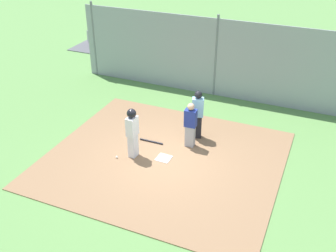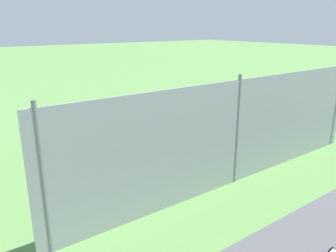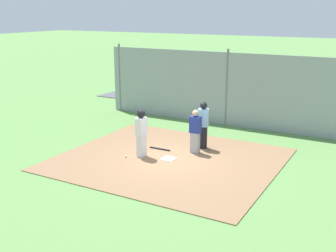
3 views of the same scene
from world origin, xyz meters
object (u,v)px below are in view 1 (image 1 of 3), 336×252
Objects in this scene: runner at (132,130)px; catcher at (190,124)px; parked_car_white at (247,48)px; umpire at (198,114)px; baseball_bat at (151,141)px; home_plate at (164,158)px; parked_car_silver at (128,33)px; baseball at (117,157)px.

catcher is at bearing 45.49° from runner.
runner is 0.38× the size of parked_car_white.
umpire is 1.81m from baseball_bat.
umpire is 8.30m from parked_car_white.
parked_car_silver reaches higher than home_plate.
parked_car_white is at bearing 178.55° from catcher.
runner is (0.95, 0.24, 0.95)m from home_plate.
baseball_bat reaches higher than home_plate.
umpire reaches higher than baseball_bat.
baseball_bat is 0.20× the size of parked_car_silver.
catcher is at bearing -21.51° from umpire.
baseball_bat is 10.64m from parked_car_silver.
parked_car_white is at bearing 87.23° from runner.
parked_car_silver is at bearing 122.98° from runner.
runner is 2.01× the size of baseball_bat.
umpire is at bearing -144.93° from baseball_bat.
umpire is at bearing 130.67° from parked_car_silver.
umpire reaches higher than runner.
runner is 10.24m from parked_car_white.
baseball_bat is at bearing -42.89° from home_plate.
baseball is 10.63m from parked_car_white.
home_plate is 0.26× the size of runner.
home_plate is at bearing -157.56° from baseball.
catcher is 8.89m from parked_car_white.
catcher is 2.58m from baseball.
baseball is at bearing 64.31° from baseball_bat.
runner is at bearing -51.46° from catcher.
catcher is 0.36× the size of parked_car_white.
umpire reaches higher than catcher.
catcher is 1.52m from baseball_bat.
home_plate is at bearing 136.56° from baseball_bat.
parked_car_silver is (5.69, -8.97, 0.55)m from baseball_bat.
baseball_bat is 11.28× the size of baseball.
baseball is 0.02× the size of parked_car_silver.
parked_car_white is at bearing -178.24° from parked_car_silver.
home_plate is at bearing 82.46° from parked_car_white.
baseball is 0.02× the size of parked_car_white.
home_plate is 0.10× the size of parked_car_silver.
umpire is (-0.51, -1.64, 0.90)m from home_plate.
parked_car_silver is (5.09, -10.25, 0.55)m from baseball.
parked_car_white is (-1.62, -10.49, 0.55)m from baseball.
parked_car_silver is (5.52, -9.92, -0.38)m from runner.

